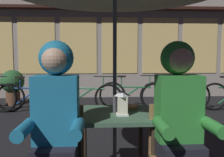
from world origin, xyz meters
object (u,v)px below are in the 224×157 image
chair_right (176,152)px  bicycle_fifth (175,95)px  person_left_hooded (56,113)px  person_right_hooded (179,111)px  lantern (122,102)px  bicycle_fourth (133,95)px  cafe_table (115,123)px  potted_plant (13,84)px  bicycle_second (33,97)px  book (127,107)px  chair_left (58,155)px  bicycle_third (87,97)px

chair_right → bicycle_fifth: 3.87m
person_left_hooded → person_right_hooded: same height
lantern → bicycle_fourth: bearing=80.1°
cafe_table → potted_plant: potted_plant is taller
cafe_table → bicycle_fifth: (1.67, 3.32, -0.29)m
bicycle_second → bicycle_fifth: 3.34m
chair_right → book: bearing=120.6°
bicycle_fourth → potted_plant: bearing=166.5°
person_left_hooded → bicycle_fifth: 4.34m
chair_left → bicycle_third: 3.54m
person_left_hooded → bicycle_third: (0.04, 3.60, -0.50)m
potted_plant → chair_left: bearing=-66.5°
lantern → cafe_table: bearing=121.7°
person_left_hooded → potted_plant: bearing=113.3°
lantern → person_left_hooded: size_ratio=0.17×
bicycle_fifth → book: bearing=-116.0°
person_left_hooded → book: size_ratio=7.00×
book → bicycle_third: bearing=115.5°
cafe_table → bicycle_second: 3.69m
bicycle_fifth → potted_plant: bearing=169.3°
chair_right → person_right_hooded: 0.36m
person_right_hooded → book: person_right_hooded is taller
bicycle_second → potted_plant: size_ratio=1.83×
chair_left → person_right_hooded: person_right_hooded is taller
chair_left → person_left_hooded: person_left_hooded is taller
lantern → bicycle_fifth: bearing=64.9°
person_right_hooded → bicycle_fifth: (1.19, 3.74, -0.50)m
bicycle_second → potted_plant: 1.12m
lantern → person_right_hooded: bearing=-37.9°
chair_left → bicycle_fifth: size_ratio=0.52×
bicycle_third → book: (0.58, -2.97, 0.41)m
potted_plant → person_right_hooded: bearing=-57.3°
book → potted_plant: (-2.57, 3.89, -0.21)m
person_right_hooded → book: 0.71m
lantern → potted_plant: bearing=120.7°
lantern → book: 0.33m
bicycle_third → potted_plant: (-1.99, 0.92, 0.20)m
person_left_hooded → book: (0.63, 0.62, -0.09)m
bicycle_second → book: 3.60m
bicycle_fifth → chair_right: bearing=-107.8°
person_left_hooded → bicycle_fifth: person_left_hooded is taller
book → cafe_table: bearing=-112.4°
bicycle_fourth → bicycle_fifth: bearing=-2.0°
cafe_table → chair_left: chair_left is taller
lantern → chair_left: lantern is taller
book → chair_right: bearing=-44.9°
bicycle_second → bicycle_fourth: size_ratio=1.02×
chair_right → bicycle_third: size_ratio=0.53×
bicycle_second → book: bearing=-59.4°
bicycle_fifth → potted_plant: size_ratio=1.82×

